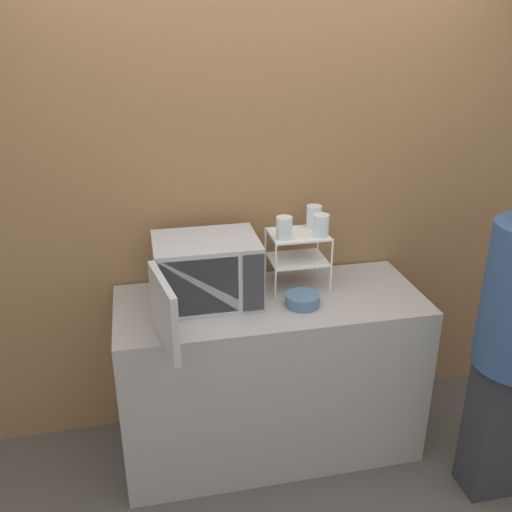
# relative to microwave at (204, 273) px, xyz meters

# --- Properties ---
(ground_plane) EXTENTS (12.00, 12.00, 0.00)m
(ground_plane) POSITION_rel_microwave_xyz_m (0.32, -0.36, -1.06)
(ground_plane) COLOR #4C4742
(wall_back) EXTENTS (8.00, 0.06, 2.60)m
(wall_back) POSITION_rel_microwave_xyz_m (0.32, 0.33, 0.24)
(wall_back) COLOR olive
(wall_back) RESTS_ON ground_plane
(counter) EXTENTS (1.54, 0.64, 0.90)m
(counter) POSITION_rel_microwave_xyz_m (0.32, -0.03, -0.61)
(counter) COLOR #9E9993
(counter) RESTS_ON ground_plane
(microwave) EXTENTS (0.53, 0.76, 0.33)m
(microwave) POSITION_rel_microwave_xyz_m (0.00, 0.00, 0.00)
(microwave) COLOR #ADADB2
(microwave) RESTS_ON counter
(dish_rack) EXTENTS (0.30, 0.24, 0.29)m
(dish_rack) POSITION_rel_microwave_xyz_m (0.50, 0.10, 0.05)
(dish_rack) COLOR white
(dish_rack) RESTS_ON counter
(glass_front_left) EXTENTS (0.08, 0.08, 0.12)m
(glass_front_left) POSITION_rel_microwave_xyz_m (0.40, 0.03, 0.18)
(glass_front_left) COLOR silver
(glass_front_left) RESTS_ON dish_rack
(glass_back_right) EXTENTS (0.08, 0.08, 0.12)m
(glass_back_right) POSITION_rel_microwave_xyz_m (0.60, 0.17, 0.18)
(glass_back_right) COLOR silver
(glass_back_right) RESTS_ON dish_rack
(glass_front_right) EXTENTS (0.08, 0.08, 0.12)m
(glass_front_right) POSITION_rel_microwave_xyz_m (0.59, 0.03, 0.18)
(glass_front_right) COLOR silver
(glass_front_right) RESTS_ON dish_rack
(bowl) EXTENTS (0.17, 0.17, 0.06)m
(bowl) POSITION_rel_microwave_xyz_m (0.46, -0.13, -0.13)
(bowl) COLOR slate
(bowl) RESTS_ON counter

